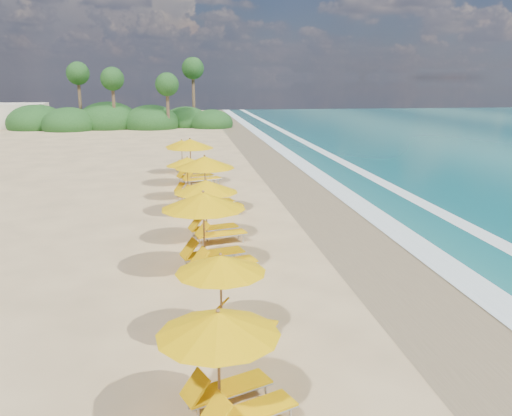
% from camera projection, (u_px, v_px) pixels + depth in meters
% --- Properties ---
extents(ground, '(160.00, 160.00, 0.00)m').
position_uv_depth(ground, '(256.00, 240.00, 19.24)').
color(ground, '#D9B57F').
rests_on(ground, ground).
extents(wet_sand, '(4.00, 160.00, 0.01)m').
position_uv_depth(wet_sand, '(362.00, 236.00, 19.78)').
color(wet_sand, '#8D7A54').
rests_on(wet_sand, ground).
extents(surf_foam, '(4.00, 160.00, 0.01)m').
position_uv_depth(surf_foam, '(431.00, 232.00, 20.13)').
color(surf_foam, white).
rests_on(surf_foam, ground).
extents(station_1, '(2.73, 2.70, 2.10)m').
position_uv_depth(station_1, '(228.00, 358.00, 8.87)').
color(station_1, olive).
rests_on(station_1, ground).
extents(station_2, '(2.72, 2.72, 2.04)m').
position_uv_depth(station_2, '(228.00, 292.00, 11.66)').
color(station_2, olive).
rests_on(station_2, ground).
extents(station_3, '(3.18, 3.09, 2.54)m').
position_uv_depth(station_3, '(210.00, 226.00, 15.82)').
color(station_3, olive).
rests_on(station_3, ground).
extents(station_4, '(2.85, 2.76, 2.31)m').
position_uv_depth(station_4, '(211.00, 206.00, 18.88)').
color(station_4, olive).
rests_on(station_4, ground).
extents(station_5, '(3.29, 3.21, 2.59)m').
position_uv_depth(station_5, '(209.00, 181.00, 22.62)').
color(station_5, olive).
rests_on(station_5, ground).
extents(station_6, '(2.75, 2.75, 2.08)m').
position_uv_depth(station_6, '(191.00, 175.00, 25.66)').
color(station_6, olive).
rests_on(station_6, ground).
extents(station_7, '(3.31, 3.24, 2.60)m').
position_uv_depth(station_7, '(194.00, 158.00, 28.83)').
color(station_7, olive).
rests_on(station_7, ground).
extents(station_8, '(2.43, 2.29, 2.09)m').
position_uv_depth(station_8, '(185.00, 154.00, 32.54)').
color(station_8, olive).
rests_on(station_8, ground).
extents(treeline, '(25.80, 8.80, 9.74)m').
position_uv_depth(treeline, '(117.00, 120.00, 61.45)').
color(treeline, '#163D14').
rests_on(treeline, ground).
extents(beach_building, '(7.00, 5.00, 2.80)m').
position_uv_depth(beach_building, '(14.00, 116.00, 62.13)').
color(beach_building, beige).
rests_on(beach_building, ground).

